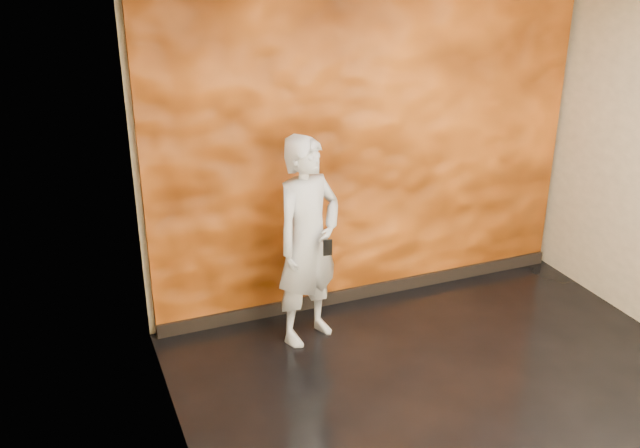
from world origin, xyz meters
The scene contains 5 objects.
room centered at (0.00, 0.00, 1.40)m, with size 4.02×4.02×2.81m.
feature_wall centered at (0.00, 1.96, 1.38)m, with size 3.90×0.06×2.75m, color orange.
baseboard centered at (0.00, 1.92, 0.06)m, with size 3.90×0.04×0.12m, color black.
man centered at (-0.76, 1.49, 0.87)m, with size 0.63×0.42×1.74m, color #9EA4AD.
phone centered at (-0.68, 1.26, 0.90)m, with size 0.07×0.01×0.13m, color black.
Camera 1 is at (-2.58, -3.35, 3.21)m, focal length 40.00 mm.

